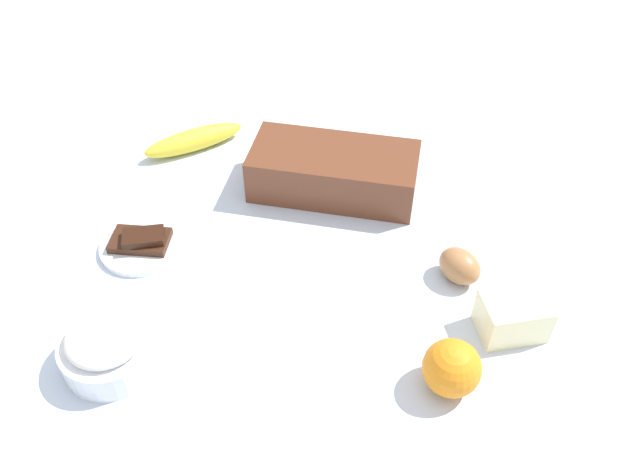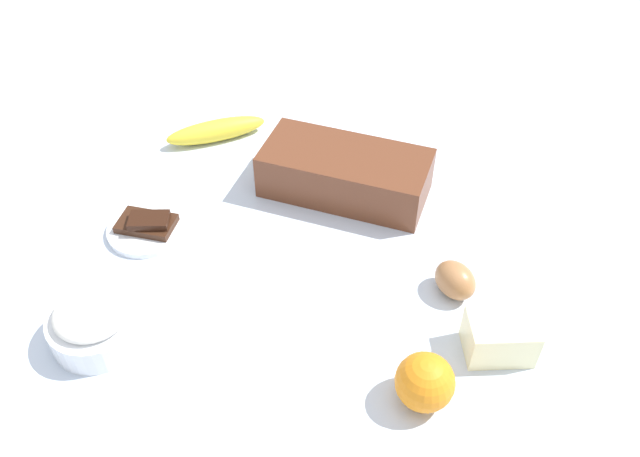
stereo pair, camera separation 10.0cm
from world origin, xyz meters
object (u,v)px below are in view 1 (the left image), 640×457
at_px(loaf_pan, 334,170).
at_px(butter_block, 513,316).
at_px(orange_fruit, 452,368).
at_px(chocolate_plate, 141,243).
at_px(flour_bowl, 108,346).
at_px(banana, 194,140).
at_px(egg_near_butter, 460,266).

height_order(loaf_pan, butter_block, loaf_pan).
bearing_deg(orange_fruit, chocolate_plate, 153.40).
bearing_deg(flour_bowl, banana, 87.41).
relative_size(banana, chocolate_plate, 1.46).
bearing_deg(loaf_pan, banana, 166.83).
relative_size(loaf_pan, banana, 1.56).
xyz_separation_m(orange_fruit, chocolate_plate, (-0.46, 0.23, -0.03)).
bearing_deg(orange_fruit, flour_bowl, 177.96).
bearing_deg(orange_fruit, loaf_pan, 112.58).
bearing_deg(banana, butter_block, -37.65).
xyz_separation_m(loaf_pan, egg_near_butter, (0.19, -0.20, -0.02)).
xyz_separation_m(loaf_pan, banana, (-0.26, 0.11, -0.02)).
bearing_deg(loaf_pan, flour_bowl, -118.58).
height_order(banana, orange_fruit, orange_fruit).
xyz_separation_m(banana, chocolate_plate, (-0.03, -0.26, -0.01)).
bearing_deg(banana, loaf_pan, -22.02).
bearing_deg(butter_block, flour_bowl, -171.78).
xyz_separation_m(banana, orange_fruit, (0.43, -0.50, 0.02)).
height_order(butter_block, chocolate_plate, butter_block).
height_order(orange_fruit, egg_near_butter, orange_fruit).
distance_m(orange_fruit, butter_block, 0.13).
height_order(banana, egg_near_butter, egg_near_butter).
relative_size(loaf_pan, flour_bowl, 2.32).
relative_size(orange_fruit, chocolate_plate, 0.58).
xyz_separation_m(orange_fruit, egg_near_butter, (0.03, 0.19, -0.01)).
distance_m(loaf_pan, flour_bowl, 0.47).
xyz_separation_m(flour_bowl, banana, (0.02, 0.48, -0.01)).
height_order(banana, chocolate_plate, banana).
bearing_deg(flour_bowl, butter_block, 8.22).
bearing_deg(flour_bowl, egg_near_butter, 19.92).
bearing_deg(orange_fruit, egg_near_butter, 80.24).
height_order(banana, butter_block, butter_block).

